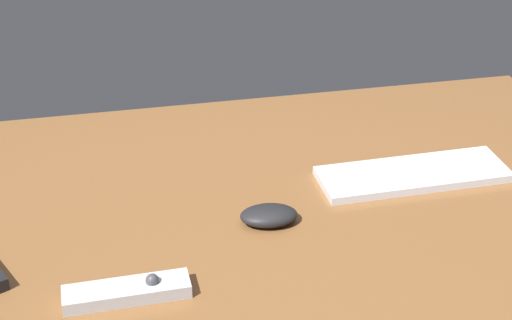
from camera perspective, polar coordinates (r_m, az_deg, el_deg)
The scene contains 4 objects.
desk at distance 144.63cm, azimuth 0.26°, elevation -3.20°, with size 140.00×84.00×2.00cm, color brown.
keyboard at distance 153.21cm, azimuth 11.03°, elevation -1.00°, with size 35.51×11.68×1.53cm, color silver.
computer_mouse at distance 137.18cm, azimuth 0.73°, elevation -3.95°, with size 9.83×6.28×3.02cm, color black.
media_remote at distance 122.90cm, azimuth -9.04°, elevation -9.14°, with size 18.99×5.34×3.53cm.
Camera 1 is at (-25.90, -118.92, 79.13)cm, focal length 56.65 mm.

